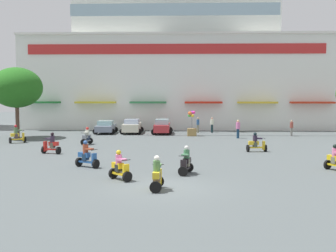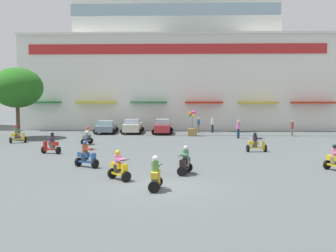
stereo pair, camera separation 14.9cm
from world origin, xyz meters
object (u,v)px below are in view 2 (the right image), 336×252
Objects in this scene: parked_car_0 at (106,127)px; pedestrian_0 at (238,128)px; scooter_rider_3 at (86,156)px; scooter_rider_7 at (185,162)px; plaza_tree_0 at (17,88)px; balloon_vendor_cart at (192,126)px; scooter_rider_6 at (18,135)px; pedestrian_3 at (292,127)px; parked_car_2 at (163,126)px; pedestrian_2 at (213,124)px; parked_car_1 at (132,126)px; scooter_rider_9 at (256,144)px; scooter_rider_2 at (51,145)px; scooter_rider_5 at (87,137)px; pedestrian_1 at (198,124)px; scooter_rider_1 at (156,176)px; scooter_rider_0 at (119,168)px; scooter_rider_4 at (336,160)px.

parked_car_0 is 14.29m from pedestrian_0.
pedestrian_0 is at bearing 56.57° from scooter_rider_3.
scooter_rider_7 is at bearing -105.47° from pedestrian_0.
balloon_vendor_cart is (16.78, 2.58, -3.85)m from plaza_tree_0.
pedestrian_3 is at bearing 14.98° from scooter_rider_6.
parked_car_2 is (6.08, -0.11, 0.08)m from parked_car_0.
parked_car_1 is at bearing -173.61° from pedestrian_2.
scooter_rider_9 is 12.31m from balloon_vendor_cart.
parked_car_0 is 15.47m from scooter_rider_2.
scooter_rider_6 is at bearing -124.09° from parked_car_0.
pedestrian_3 is (5.64, 2.24, -0.08)m from pedestrian_0.
scooter_rider_5 is 15.84m from pedestrian_2.
scooter_rider_6 is at bearing 166.23° from scooter_rider_9.
scooter_rider_1 is at bearing -95.66° from pedestrian_1.
scooter_rider_2 reaches higher than scooter_rider_0.
pedestrian_3 is at bearing 64.79° from scooter_rider_9.
pedestrian_0 is 1.10× the size of pedestrian_3.
balloon_vendor_cart is at bearing 111.95° from scooter_rider_4.
parked_car_1 is at bearing 89.77° from scooter_rider_3.
scooter_rider_7 is at bearing -57.35° from scooter_rider_5.
scooter_rider_0 is at bearing -152.75° from scooter_rider_7.
scooter_rider_0 reaches higher than parked_car_0.
scooter_rider_2 reaches higher than scooter_rider_4.
scooter_rider_2 is 6.67m from scooter_rider_3.
pedestrian_3 reaches higher than scooter_rider_7.
balloon_vendor_cart is (6.38, -2.71, 0.22)m from parked_car_1.
scooter_rider_1 is at bearing -74.94° from parked_car_0.
scooter_rider_6 is at bearing 151.40° from scooter_rider_4.
scooter_rider_0 is 0.90× the size of pedestrian_2.
scooter_rider_0 is at bearing -128.74° from scooter_rider_9.
pedestrian_1 is (16.02, 10.20, 0.32)m from scooter_rider_6.
parked_car_1 is 11.77m from pedestrian_0.
pedestrian_1 is at bearing 32.47° from scooter_rider_6.
scooter_rider_3 is 1.05× the size of scooter_rider_9.
parked_car_2 is 2.86× the size of scooter_rider_7.
parked_car_2 is at bearing 149.75° from pedestrian_0.
scooter_rider_3 is at bearing 177.53° from scooter_rider_4.
scooter_rider_1 is at bearing -52.21° from scooter_rider_3.
scooter_rider_1 is at bearing -67.47° from scooter_rider_5.
scooter_rider_1 is at bearing -53.08° from scooter_rider_6.
scooter_rider_2 is (-3.89, -15.70, -0.13)m from parked_car_1.
parked_car_0 is 2.74× the size of scooter_rider_5.
scooter_rider_5 is at bearing 112.53° from scooter_rider_1.
plaza_tree_0 reaches higher than pedestrian_0.
scooter_rider_1 is 13.94m from scooter_rider_2.
balloon_vendor_cart reaches higher than scooter_rider_3.
pedestrian_1 is at bearing 159.72° from pedestrian_3.
pedestrian_2 is (4.30, 27.90, 0.29)m from scooter_rider_1.
balloon_vendor_cart is at bearing 23.27° from scooter_rider_6.
plaza_tree_0 is at bearing -160.28° from parked_car_2.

